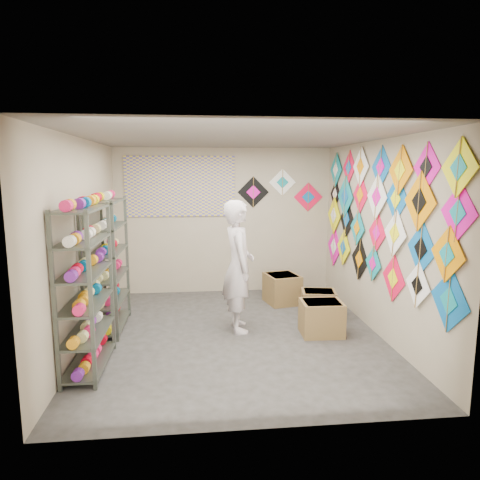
{
  "coord_description": "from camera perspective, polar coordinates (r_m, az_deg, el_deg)",
  "views": [
    {
      "loc": [
        -0.52,
        -5.7,
        2.27
      ],
      "look_at": [
        0.1,
        0.3,
        1.3
      ],
      "focal_mm": 32.0,
      "sensor_mm": 36.0,
      "label": 1
    }
  ],
  "objects": [
    {
      "name": "carton_a",
      "position": [
        6.2,
        10.8,
        -10.17
      ],
      "size": [
        0.59,
        0.5,
        0.47
      ],
      "primitive_type": "cube",
      "rotation": [
        0.0,
        0.0,
        -0.04
      ],
      "color": "olive",
      "rests_on": "ground"
    },
    {
      "name": "back_wall_kites",
      "position": [
        8.1,
        5.37,
        6.51
      ],
      "size": [
        1.62,
        0.02,
        0.81
      ],
      "color": "black",
      "rests_on": "room_walls"
    },
    {
      "name": "poster",
      "position": [
        7.94,
        -7.98,
        7.09
      ],
      "size": [
        2.0,
        0.01,
        1.1
      ],
      "primitive_type": "cube",
      "color": "#524BA4",
      "rests_on": "room_walls"
    },
    {
      "name": "room_walls",
      "position": [
        5.76,
        -0.68,
        2.9
      ],
      "size": [
        4.5,
        4.5,
        4.5
      ],
      "color": "tan",
      "rests_on": "ground"
    },
    {
      "name": "carton_b",
      "position": [
        6.89,
        10.41,
        -8.4
      ],
      "size": [
        0.59,
        0.51,
        0.43
      ],
      "primitive_type": "cube",
      "rotation": [
        0.0,
        0.0,
        -0.18
      ],
      "color": "olive",
      "rests_on": "ground"
    },
    {
      "name": "shelf_rack_front",
      "position": [
        5.18,
        -19.87,
        -6.17
      ],
      "size": [
        0.4,
        1.1,
        1.9
      ],
      "primitive_type": "cube",
      "color": "#4C5147",
      "rests_on": "ground"
    },
    {
      "name": "shelf_rack_back",
      "position": [
        6.42,
        -17.11,
        -3.15
      ],
      "size": [
        0.4,
        1.1,
        1.9
      ],
      "primitive_type": "cube",
      "color": "#4C5147",
      "rests_on": "ground"
    },
    {
      "name": "shopkeeper",
      "position": [
        6.08,
        -0.22,
        -3.5
      ],
      "size": [
        0.75,
        0.55,
        1.88
      ],
      "primitive_type": "imported",
      "rotation": [
        0.0,
        0.0,
        1.64
      ],
      "color": "beige",
      "rests_on": "ground"
    },
    {
      "name": "string_spools",
      "position": [
        5.78,
        -18.39,
        -3.59
      ],
      "size": [
        0.12,
        2.36,
        0.12
      ],
      "color": "#FF1F64",
      "rests_on": "ground"
    },
    {
      "name": "kite_wall_display",
      "position": [
        6.3,
        17.55,
        2.98
      ],
      "size": [
        0.06,
        4.3,
        2.1
      ],
      "color": "#0B61AF",
      "rests_on": "room_walls"
    },
    {
      "name": "ground",
      "position": [
        6.16,
        -0.65,
        -12.49
      ],
      "size": [
        4.5,
        4.5,
        0.0
      ],
      "primitive_type": "plane",
      "color": "#302D2A"
    },
    {
      "name": "carton_c",
      "position": [
        7.53,
        5.63,
        -6.48
      ],
      "size": [
        0.63,
        0.68,
        0.5
      ],
      "primitive_type": "cube",
      "rotation": [
        0.0,
        0.0,
        0.21
      ],
      "color": "olive",
      "rests_on": "ground"
    }
  ]
}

